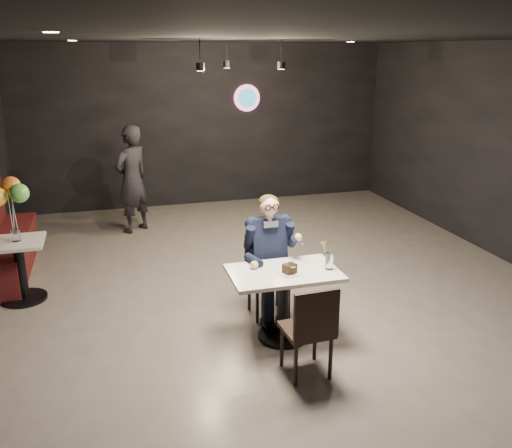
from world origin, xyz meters
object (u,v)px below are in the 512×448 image
object	(u,v)px
main_table	(283,305)
balloon_vase	(16,235)
sundae_glass	(329,261)
chair_far	(268,277)
seated_man	(268,255)
booth_bench	(5,233)
side_table	(21,271)
chair_near	(306,328)
passerby	(132,179)

from	to	relation	value
main_table	balloon_vase	size ratio (longest dim) A/B	7.59
sundae_glass	chair_far	bearing A→B (deg)	126.05
seated_man	booth_bench	size ratio (longest dim) A/B	0.66
balloon_vase	side_table	bearing A→B (deg)	0.00
chair_far	booth_bench	bearing A→B (deg)	144.49
main_table	seated_man	bearing A→B (deg)	90.00
seated_man	balloon_vase	distance (m)	2.94
sundae_glass	side_table	distance (m)	3.66
sundae_glass	balloon_vase	distance (m)	3.63
chair_near	seated_man	world-z (taller)	seated_man
side_table	balloon_vase	size ratio (longest dim) A/B	5.14
chair_far	booth_bench	world-z (taller)	booth_bench
seated_man	booth_bench	distance (m)	3.70
chair_far	chair_near	xyz separation A→B (m)	(0.00, -1.21, 0.00)
seated_man	sundae_glass	size ratio (longest dim) A/B	8.07
chair_near	booth_bench	size ratio (longest dim) A/B	0.42
booth_bench	side_table	xyz separation A→B (m)	(0.30, -1.00, -0.17)
chair_near	sundae_glass	bearing A→B (deg)	49.20
chair_far	booth_bench	distance (m)	3.70
seated_man	sundae_glass	xyz separation A→B (m)	(0.46, -0.63, 0.12)
main_table	side_table	size ratio (longest dim) A/B	1.48
chair_near	passerby	size ratio (longest dim) A/B	0.53
main_table	side_table	world-z (taller)	main_table
booth_bench	seated_man	bearing A→B (deg)	-35.51
chair_far	sundae_glass	xyz separation A→B (m)	(0.46, -0.63, 0.38)
booth_bench	balloon_vase	size ratio (longest dim) A/B	15.08
main_table	passerby	size ratio (longest dim) A/B	0.63
passerby	booth_bench	bearing A→B (deg)	-2.81
chair_far	sundae_glass	world-z (taller)	sundae_glass
main_table	balloon_vase	world-z (taller)	balloon_vase
seated_man	balloon_vase	xyz separation A→B (m)	(-2.71, 1.15, 0.10)
chair_near	passerby	distance (m)	4.85
chair_near	side_table	xyz separation A→B (m)	(-2.71, 2.36, -0.09)
chair_near	side_table	world-z (taller)	chair_near
main_table	balloon_vase	bearing A→B (deg)	147.94
main_table	chair_near	distance (m)	0.67
seated_man	booth_bench	xyz separation A→B (m)	(-3.01, 2.15, -0.17)
side_table	sundae_glass	bearing A→B (deg)	-29.26
chair_near	side_table	bearing A→B (deg)	136.06
side_table	chair_near	bearing A→B (deg)	-41.05
main_table	side_table	distance (m)	3.19
balloon_vase	seated_man	bearing A→B (deg)	-22.94
seated_man	sundae_glass	world-z (taller)	seated_man
booth_bench	side_table	distance (m)	1.06
chair_near	booth_bench	world-z (taller)	booth_bench
balloon_vase	passerby	world-z (taller)	passerby
seated_man	balloon_vase	bearing A→B (deg)	157.06
sundae_glass	balloon_vase	xyz separation A→B (m)	(-3.16, 1.77, -0.02)
side_table	booth_bench	bearing A→B (deg)	106.70
sundae_glass	balloon_vase	size ratio (longest dim) A/B	1.23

